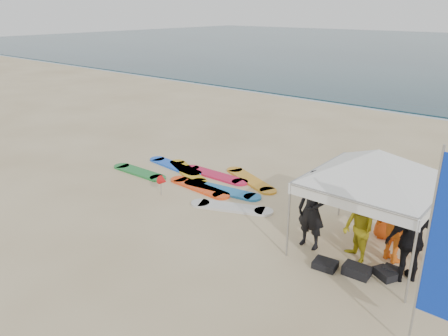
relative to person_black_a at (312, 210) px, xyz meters
The scene contains 13 objects.
ground 4.26m from the person_black_a, 147.49° to the right, with size 120.00×120.00×0.00m, color beige.
shoreline_foam 16.38m from the person_black_a, 102.37° to the left, with size 160.00×1.20×0.01m, color silver.
person_black_a is the anchor object (origin of this frame).
person_yellow 1.12m from the person_black_a, ahead, with size 0.76×0.60×1.57m, color gold.
person_orange_a 1.89m from the person_black_a, 20.86° to the left, with size 1.22×0.70×1.89m, color #E25C14.
person_black_b 2.25m from the person_black_a, ahead, with size 1.11×0.46×1.89m, color black.
person_orange_b 2.06m from the person_black_a, 50.41° to the left, with size 0.91×0.59×1.86m, color #D14812.
person_seated 2.97m from the person_black_a, 18.44° to the left, with size 0.77×0.25×0.83m, color #FD5116.
canopy_tent 2.04m from the person_black_a, 29.10° to the left, with size 3.83×3.83×2.89m.
feather_flag 3.90m from the person_black_a, 30.68° to the right, with size 0.61×0.04×3.60m.
marker_pennant 4.92m from the person_black_a, behind, with size 0.28×0.28×0.64m.
gear_pile 1.68m from the person_black_a, 13.99° to the right, with size 1.70×1.00×0.22m.
surfboard_spread 5.11m from the person_black_a, 163.51° to the left, with size 6.17×3.30×0.07m.
Camera 1 is at (7.79, -6.19, 5.43)m, focal length 35.00 mm.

